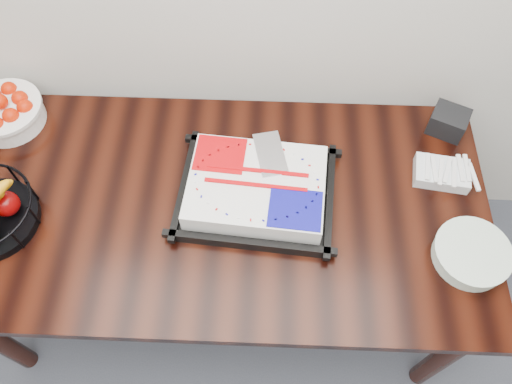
{
  "coord_description": "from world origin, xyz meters",
  "views": [
    {
      "loc": [
        0.16,
        1.19,
        2.18
      ],
      "look_at": [
        0.13,
        2.0,
        0.83
      ],
      "focal_mm": 35.0,
      "sensor_mm": 36.0,
      "label": 1
    }
  ],
  "objects_px": {
    "table": "(219,216)",
    "cake_tray": "(256,189)",
    "plate_stack": "(471,254)",
    "tangerine_bowl": "(3,108)",
    "napkin_box": "(448,122)"
  },
  "relations": [
    {
      "from": "cake_tray",
      "to": "tangerine_bowl",
      "type": "relative_size",
      "value": 1.99
    },
    {
      "from": "plate_stack",
      "to": "napkin_box",
      "type": "relative_size",
      "value": 1.92
    },
    {
      "from": "cake_tray",
      "to": "tangerine_bowl",
      "type": "xyz_separation_m",
      "value": [
        -0.91,
        0.29,
        0.03
      ]
    },
    {
      "from": "cake_tray",
      "to": "plate_stack",
      "type": "height_order",
      "value": "cake_tray"
    },
    {
      "from": "cake_tray",
      "to": "plate_stack",
      "type": "distance_m",
      "value": 0.69
    },
    {
      "from": "plate_stack",
      "to": "napkin_box",
      "type": "distance_m",
      "value": 0.51
    },
    {
      "from": "tangerine_bowl",
      "to": "plate_stack",
      "type": "height_order",
      "value": "tangerine_bowl"
    },
    {
      "from": "table",
      "to": "napkin_box",
      "type": "bearing_deg",
      "value": 23.14
    },
    {
      "from": "cake_tray",
      "to": "tangerine_bowl",
      "type": "height_order",
      "value": "tangerine_bowl"
    },
    {
      "from": "cake_tray",
      "to": "napkin_box",
      "type": "xyz_separation_m",
      "value": [
        0.67,
        0.31,
        -0.0
      ]
    },
    {
      "from": "plate_stack",
      "to": "table",
      "type": "bearing_deg",
      "value": 168.37
    },
    {
      "from": "table",
      "to": "cake_tray",
      "type": "height_order",
      "value": "cake_tray"
    },
    {
      "from": "table",
      "to": "plate_stack",
      "type": "bearing_deg",
      "value": -11.63
    },
    {
      "from": "cake_tray",
      "to": "napkin_box",
      "type": "height_order",
      "value": "cake_tray"
    },
    {
      "from": "table",
      "to": "tangerine_bowl",
      "type": "relative_size",
      "value": 6.72
    }
  ]
}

